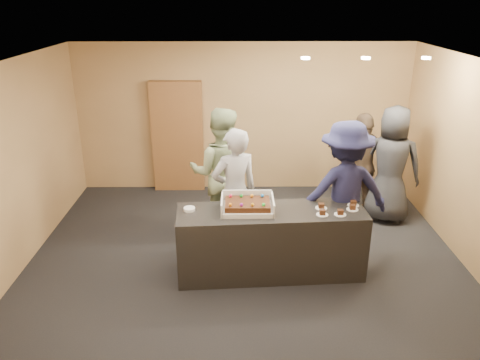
{
  "coord_description": "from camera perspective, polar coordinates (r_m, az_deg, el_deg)",
  "views": [
    {
      "loc": [
        -0.12,
        -5.82,
        3.46
      ],
      "look_at": [
        -0.07,
        0.0,
        1.14
      ],
      "focal_mm": 35.0,
      "sensor_mm": 36.0,
      "label": 1
    }
  ],
  "objects": [
    {
      "name": "slice_a",
      "position": [
        5.91,
        10.0,
        -4.01
      ],
      "size": [
        0.15,
        0.15,
        0.07
      ],
      "color": "white",
      "rests_on": "serving_counter"
    },
    {
      "name": "cake_box",
      "position": [
        5.94,
        0.91,
        -3.3
      ],
      "size": [
        0.66,
        0.46,
        0.19
      ],
      "color": "white",
      "rests_on": "serving_counter"
    },
    {
      "name": "storage_cabinet",
      "position": [
        8.65,
        -7.61,
        5.2
      ],
      "size": [
        0.93,
        0.15,
        2.04
      ],
      "primitive_type": "cube",
      "color": "brown",
      "rests_on": "floor"
    },
    {
      "name": "plate_stack",
      "position": [
        5.98,
        -6.19,
        -3.53
      ],
      "size": [
        0.15,
        0.15,
        0.04
      ],
      "primitive_type": "cylinder",
      "color": "white",
      "rests_on": "serving_counter"
    },
    {
      "name": "ceiling_spotlights",
      "position": [
        6.6,
        15.09,
        14.16
      ],
      "size": [
        1.72,
        0.12,
        0.03
      ],
      "color": "#FFEAC6",
      "rests_on": "ceiling"
    },
    {
      "name": "person_server_grey",
      "position": [
        6.46,
        -0.67,
        -1.49
      ],
      "size": [
        0.78,
        0.66,
        1.82
      ],
      "primitive_type": "imported",
      "rotation": [
        0.0,
        0.0,
        3.54
      ],
      "color": "#97969B",
      "rests_on": "floor"
    },
    {
      "name": "slice_e",
      "position": [
        6.13,
        13.55,
        -3.34
      ],
      "size": [
        0.15,
        0.15,
        0.07
      ],
      "color": "white",
      "rests_on": "serving_counter"
    },
    {
      "name": "person_brown_extra",
      "position": [
        7.85,
        14.66,
        1.75
      ],
      "size": [
        1.1,
        0.85,
        1.74
      ],
      "primitive_type": "imported",
      "rotation": [
        0.0,
        0.0,
        3.62
      ],
      "color": "brown",
      "rests_on": "floor"
    },
    {
      "name": "sheet_cake",
      "position": [
        5.9,
        0.91,
        -2.94
      ],
      "size": [
        0.56,
        0.39,
        0.11
      ],
      "color": "#35160C",
      "rests_on": "cake_box"
    },
    {
      "name": "slice_c",
      "position": [
        5.96,
        12.13,
        -3.96
      ],
      "size": [
        0.15,
        0.15,
        0.07
      ],
      "color": "white",
      "rests_on": "serving_counter"
    },
    {
      "name": "slice_b",
      "position": [
        6.09,
        9.87,
        -3.22
      ],
      "size": [
        0.15,
        0.15,
        0.07
      ],
      "color": "white",
      "rests_on": "serving_counter"
    },
    {
      "name": "person_dark_suit",
      "position": [
        7.76,
        17.91,
        1.77
      ],
      "size": [
        1.07,
        0.87,
        1.89
      ],
      "primitive_type": "imported",
      "rotation": [
        0.0,
        0.0,
        2.81
      ],
      "color": "#292A2E",
      "rests_on": "floor"
    },
    {
      "name": "slice_d",
      "position": [
        6.25,
        13.64,
        -2.83
      ],
      "size": [
        0.15,
        0.15,
        0.07
      ],
      "color": "white",
      "rests_on": "serving_counter"
    },
    {
      "name": "room",
      "position": [
        6.19,
        0.65,
        1.84
      ],
      "size": [
        6.04,
        6.0,
        2.7
      ],
      "color": "black",
      "rests_on": "ground"
    },
    {
      "name": "person_navy_man",
      "position": [
        6.48,
        12.55,
        -1.35
      ],
      "size": [
        1.34,
        0.88,
        1.95
      ],
      "primitive_type": "imported",
      "rotation": [
        0.0,
        0.0,
        3.27
      ],
      "color": "#191B3E",
      "rests_on": "floor"
    },
    {
      "name": "serving_counter",
      "position": [
        6.16,
        3.76,
        -7.56
      ],
      "size": [
        2.44,
        0.86,
        0.9
      ],
      "primitive_type": "cube",
      "rotation": [
        0.0,
        0.0,
        0.07
      ],
      "color": "black",
      "rests_on": "floor"
    },
    {
      "name": "person_sage_man",
      "position": [
        6.97,
        -2.33,
        0.9
      ],
      "size": [
        1.0,
        0.8,
        1.96
      ],
      "primitive_type": "imported",
      "rotation": [
        0.0,
        0.0,
        3.08
      ],
      "color": "#92A276",
      "rests_on": "floor"
    }
  ]
}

